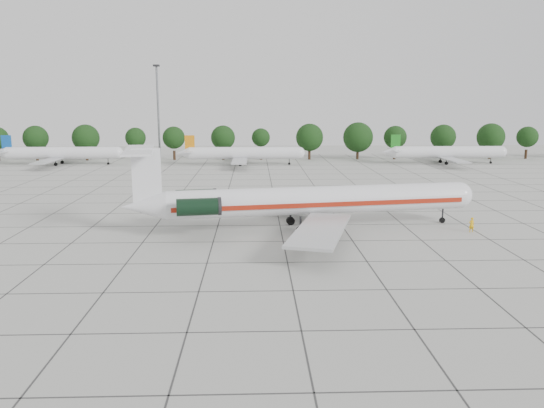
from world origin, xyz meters
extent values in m
plane|color=#B5B5AD|center=(0.00, 0.00, 0.00)|extent=(260.00, 260.00, 0.00)
cube|color=#383838|center=(0.00, 15.00, 0.01)|extent=(170.00, 170.00, 0.02)
cylinder|color=silver|center=(4.91, 6.02, 3.66)|extent=(37.74, 9.24, 3.45)
sphere|color=silver|center=(23.51, 8.94, 3.66)|extent=(3.45, 3.45, 3.45)
cone|color=silver|center=(-16.27, 2.71, 3.66)|extent=(5.70, 4.22, 3.45)
cube|color=#9C1F0E|center=(4.64, 7.75, 3.40)|extent=(36.18, 5.73, 0.58)
cube|color=#9C1F0E|center=(5.18, 4.30, 3.40)|extent=(36.18, 5.73, 0.58)
cube|color=#B7BABC|center=(0.87, 14.92, 2.25)|extent=(12.74, 15.71, 0.31)
cube|color=#B7BABC|center=(3.79, -3.68, 2.25)|extent=(8.97, 16.41, 0.31)
cube|color=black|center=(-10.44, 6.00, 3.97)|extent=(2.48, 1.70, 0.26)
cylinder|color=black|center=(-10.55, 6.72, 3.97)|extent=(5.27, 2.74, 1.99)
cube|color=black|center=(-9.71, 1.35, 3.97)|extent=(2.48, 1.70, 0.26)
cylinder|color=black|center=(-9.60, 0.63, 3.97)|extent=(5.27, 2.74, 1.99)
cube|color=silver|center=(-15.76, 2.79, 7.32)|extent=(3.35, 0.81, 6.28)
cube|color=silver|center=(-16.48, 2.67, 10.25)|extent=(5.04, 12.89, 0.23)
cylinder|color=black|center=(21.45, 8.61, 0.99)|extent=(0.24, 0.24, 1.99)
cylinder|color=black|center=(21.45, 8.61, 0.37)|extent=(0.77, 0.40, 0.73)
cylinder|color=black|center=(1.39, 8.22, 1.36)|extent=(0.29, 0.29, 1.88)
cylinder|color=black|center=(1.39, 8.22, 0.52)|extent=(1.13, 0.78, 1.05)
cylinder|color=black|center=(2.23, 2.85, 1.36)|extent=(0.29, 0.29, 1.88)
cylinder|color=black|center=(2.23, 2.85, 0.52)|extent=(1.13, 0.78, 1.05)
imported|color=yellow|center=(23.29, 3.65, 0.92)|extent=(0.68, 0.45, 1.85)
cylinder|color=silver|center=(-51.12, 74.84, 3.00)|extent=(27.20, 3.00, 3.00)
cube|color=#B7BABC|center=(-52.12, 74.84, 1.80)|extent=(3.50, 27.20, 0.25)
cube|color=#0B4798|center=(-64.56, 74.84, 5.60)|extent=(2.40, 0.25, 3.60)
cylinder|color=black|center=(-52.12, 77.04, 0.40)|extent=(0.80, 0.45, 0.80)
cylinder|color=black|center=(-52.12, 72.64, 0.40)|extent=(0.80, 0.45, 0.80)
cylinder|color=silver|center=(-5.76, 73.00, 3.00)|extent=(27.20, 3.00, 3.00)
cube|color=#B7BABC|center=(-6.76, 73.00, 1.80)|extent=(3.50, 27.20, 0.25)
cube|color=orange|center=(-19.20, 73.00, 5.60)|extent=(2.40, 0.25, 3.60)
cylinder|color=black|center=(-6.76, 75.20, 0.40)|extent=(0.80, 0.45, 0.80)
cylinder|color=black|center=(-6.76, 70.80, 0.40)|extent=(0.80, 0.45, 0.80)
cylinder|color=silver|center=(45.70, 73.84, 3.00)|extent=(27.20, 3.00, 3.00)
cube|color=#B7BABC|center=(44.70, 73.84, 1.80)|extent=(3.50, 27.20, 0.25)
cube|color=#19741A|center=(32.26, 73.84, 5.60)|extent=(2.40, 0.25, 3.60)
cylinder|color=black|center=(44.70, 76.04, 0.40)|extent=(0.80, 0.45, 0.80)
cylinder|color=black|center=(44.70, 71.64, 0.40)|extent=(0.80, 0.45, 0.80)
cylinder|color=#332114|center=(-61.45, 85.00, 1.25)|extent=(0.70, 0.70, 2.50)
sphere|color=black|center=(-61.45, 85.00, 6.00)|extent=(6.57, 6.57, 6.57)
cylinder|color=#332114|center=(-48.26, 85.00, 1.25)|extent=(0.70, 0.70, 2.50)
sphere|color=black|center=(-48.26, 85.00, 6.00)|extent=(7.15, 7.15, 7.15)
cylinder|color=#332114|center=(-35.07, 85.00, 1.25)|extent=(0.70, 0.70, 2.50)
sphere|color=black|center=(-35.07, 85.00, 6.00)|extent=(5.43, 5.43, 5.43)
cylinder|color=#332114|center=(-24.88, 85.00, 1.25)|extent=(0.70, 0.70, 2.50)
sphere|color=black|center=(-24.88, 85.00, 6.00)|extent=(5.99, 5.99, 5.99)
cylinder|color=#332114|center=(-11.69, 85.00, 1.25)|extent=(0.70, 0.70, 2.50)
sphere|color=black|center=(-11.69, 85.00, 6.00)|extent=(6.50, 6.50, 6.50)
cylinder|color=#332114|center=(-1.50, 85.00, 1.25)|extent=(0.70, 0.70, 2.50)
sphere|color=black|center=(-1.50, 85.00, 6.00)|extent=(4.93, 4.93, 4.93)
cylinder|color=#332114|center=(11.69, 85.00, 1.25)|extent=(0.70, 0.70, 2.50)
sphere|color=black|center=(11.69, 85.00, 6.00)|extent=(7.40, 7.40, 7.40)
cylinder|color=#332114|center=(24.88, 85.00, 1.25)|extent=(0.70, 0.70, 2.50)
sphere|color=black|center=(24.88, 85.00, 6.00)|extent=(8.08, 8.08, 8.08)
cylinder|color=#332114|center=(35.07, 85.00, 1.25)|extent=(0.70, 0.70, 2.50)
sphere|color=black|center=(35.07, 85.00, 6.00)|extent=(6.17, 6.17, 6.17)
cylinder|color=#332114|center=(48.26, 85.00, 1.25)|extent=(0.70, 0.70, 2.50)
sphere|color=black|center=(48.26, 85.00, 6.00)|extent=(6.82, 6.82, 6.82)
cylinder|color=#332114|center=(61.45, 85.00, 1.25)|extent=(0.70, 0.70, 2.50)
sphere|color=black|center=(61.45, 85.00, 6.00)|extent=(7.44, 7.44, 7.44)
cylinder|color=#332114|center=(71.64, 85.00, 1.25)|extent=(0.70, 0.70, 2.50)
sphere|color=black|center=(71.64, 85.00, 6.00)|extent=(5.66, 5.66, 5.66)
cylinder|color=slate|center=(-30.00, 92.00, 12.50)|extent=(0.56, 0.56, 25.00)
cube|color=black|center=(-30.00, 92.00, 25.20)|extent=(1.60, 1.60, 0.50)
camera|label=1|loc=(-3.20, -58.59, 15.90)|focal=35.00mm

